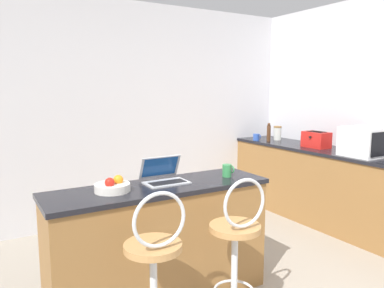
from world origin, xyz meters
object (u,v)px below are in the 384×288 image
at_px(bar_stool_far, 236,256).
at_px(mug_red, 304,140).
at_px(pepper_mill, 269,133).
at_px(fruit_bowl, 113,186).
at_px(bar_stool_near, 155,279).
at_px(mug_blue, 256,137).
at_px(laptop, 164,176).
at_px(storage_jar, 277,133).
at_px(microwave, 367,141).
at_px(mug_green, 227,170).
at_px(toaster, 316,140).

relative_size(bar_stool_far, mug_red, 10.00).
xyz_separation_m(pepper_mill, fruit_bowl, (-2.62, -1.35, -0.08)).
distance_m(bar_stool_near, mug_blue, 3.25).
relative_size(laptop, mug_blue, 3.03).
relative_size(laptop, mug_red, 3.10).
xyz_separation_m(laptop, storage_jar, (2.39, 1.32, 0.05)).
distance_m(laptop, fruit_bowl, 0.42).
bearing_deg(storage_jar, microwave, -92.30).
bearing_deg(mug_red, storage_jar, 101.96).
height_order(bar_stool_near, fruit_bowl, bar_stool_near).
height_order(pepper_mill, mug_green, pepper_mill).
relative_size(mug_green, storage_jar, 0.52).
bearing_deg(toaster, mug_green, -159.23).
xyz_separation_m(bar_stool_near, toaster, (2.68, 1.20, 0.50)).
height_order(pepper_mill, mug_red, pepper_mill).
distance_m(storage_jar, mug_red, 0.41).
distance_m(laptop, storage_jar, 2.73).
relative_size(bar_stool_near, bar_stool_far, 1.00).
bearing_deg(bar_stool_far, mug_red, 34.18).
distance_m(mug_green, storage_jar, 2.35).
xyz_separation_m(mug_green, mug_blue, (1.60, 1.54, -0.01)).
xyz_separation_m(laptop, mug_red, (2.48, 0.92, -0.00)).
height_order(laptop, microwave, microwave).
bearing_deg(microwave, laptop, 178.19).
bearing_deg(bar_stool_near, storage_jar, 35.03).
relative_size(mug_green, mug_red, 0.96).
relative_size(laptop, toaster, 1.04).
bearing_deg(mug_blue, mug_red, -55.63).
distance_m(bar_stool_far, fruit_bowl, 0.95).
bearing_deg(fruit_bowl, toaster, 13.29).
distance_m(laptop, mug_red, 2.64).
bearing_deg(microwave, pepper_mill, 95.59).
bearing_deg(bar_stool_near, mug_blue, 39.53).
height_order(bar_stool_near, mug_red, bar_stool_near).
bearing_deg(bar_stool_far, laptop, 110.12).
distance_m(bar_stool_far, mug_blue, 2.83).
relative_size(pepper_mill, mug_blue, 2.35).
relative_size(toaster, pepper_mill, 1.24).
bearing_deg(storage_jar, pepper_mill, -170.18).
distance_m(mug_blue, fruit_bowl, 2.95).
bearing_deg(storage_jar, bar_stool_far, -138.27).
bearing_deg(mug_green, bar_stool_far, -119.70).
distance_m(toaster, storage_jar, 0.74).
bearing_deg(fruit_bowl, microwave, -0.24).
relative_size(microwave, fruit_bowl, 2.00).
distance_m(bar_stool_far, toaster, 2.46).
bearing_deg(bar_stool_far, toaster, 29.75).
bearing_deg(bar_stool_near, microwave, 11.29).
bearing_deg(microwave, fruit_bowl, 179.76).
bearing_deg(mug_red, fruit_bowl, -161.31).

